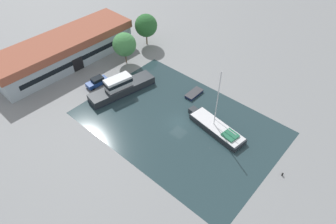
{
  "coord_description": "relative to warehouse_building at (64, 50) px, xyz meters",
  "views": [
    {
      "loc": [
        -28.75,
        -22.85,
        37.31
      ],
      "look_at": [
        0.0,
        2.53,
        1.0
      ],
      "focal_mm": 32.0,
      "sensor_mm": 36.0,
      "label": 1
    }
  ],
  "objects": [
    {
      "name": "water_canal",
      "position": [
        1.76,
        -30.57,
        -2.95
      ],
      "size": [
        23.2,
        33.79,
        0.01
      ],
      "primitive_type": "cube",
      "color": "#23383D",
      "rests_on": "ground"
    },
    {
      "name": "small_dinghy",
      "position": [
        9.53,
        -27.86,
        -2.67
      ],
      "size": [
        3.85,
        1.78,
        0.55
      ],
      "rotation": [
        0.0,
        0.0,
        4.71
      ],
      "color": "#19234C",
      "rests_on": "water_canal"
    },
    {
      "name": "quay_tree_by_water",
      "position": [
        17.04,
        -7.84,
        1.78
      ],
      "size": [
        5.16,
        5.16,
        7.32
      ],
      "color": "brown",
      "rests_on": "ground"
    },
    {
      "name": "sailboat_moored",
      "position": [
        4.64,
        -36.41,
        -2.37
      ],
      "size": [
        4.52,
        11.81,
        11.86
      ],
      "rotation": [
        0.0,
        0.0,
        -0.15
      ],
      "color": "#23282D",
      "rests_on": "water_canal"
    },
    {
      "name": "quay_tree_near_building",
      "position": [
        8.39,
        -9.97,
        1.53
      ],
      "size": [
        5.0,
        5.0,
        6.99
      ],
      "color": "brown",
      "rests_on": "ground"
    },
    {
      "name": "ground_plane",
      "position": [
        1.76,
        -30.57,
        -2.95
      ],
      "size": [
        440.0,
        440.0,
        0.0
      ],
      "primitive_type": "plane",
      "color": "gray"
    },
    {
      "name": "motor_cruiser",
      "position": [
        0.77,
        -16.84,
        -1.65
      ],
      "size": [
        13.79,
        5.86,
        3.63
      ],
      "rotation": [
        0.0,
        0.0,
        1.37
      ],
      "color": "#23282D",
      "rests_on": "water_canal"
    },
    {
      "name": "warehouse_building",
      "position": [
        0.0,
        0.0,
        0.0
      ],
      "size": [
        31.08,
        10.17,
        5.84
      ],
      "rotation": [
        0.0,
        0.0,
        -0.03
      ],
      "color": "#99A8B2",
      "rests_on": "ground"
    },
    {
      "name": "parked_car",
      "position": [
        -0.87,
        -11.52,
        -2.11
      ],
      "size": [
        4.56,
        2.27,
        1.7
      ],
      "rotation": [
        0.0,
        0.0,
        1.45
      ],
      "color": "navy",
      "rests_on": "ground"
    },
    {
      "name": "mooring_bollard",
      "position": [
        3.5,
        -49.07,
        -2.64
      ],
      "size": [
        0.26,
        0.26,
        0.59
      ],
      "color": "black",
      "rests_on": "ground"
    }
  ]
}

